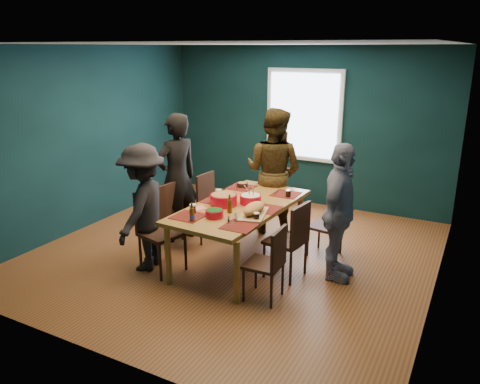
% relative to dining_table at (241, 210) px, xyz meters
% --- Properties ---
extents(room, '(5.01, 5.01, 2.71)m').
position_rel_dining_table_xyz_m(room, '(-0.19, 0.47, 0.67)').
color(room, '#9A572C').
rests_on(room, ground).
extents(dining_table, '(1.13, 2.09, 0.77)m').
position_rel_dining_table_xyz_m(dining_table, '(0.00, 0.00, 0.00)').
color(dining_table, '#A36D30').
rests_on(dining_table, floor).
extents(chair_left_far, '(0.44, 0.44, 0.90)m').
position_rel_dining_table_xyz_m(chair_left_far, '(-0.84, 0.66, -0.18)').
color(chair_left_far, '#331A11').
rests_on(chair_left_far, floor).
extents(chair_left_mid, '(0.45, 0.45, 0.90)m').
position_rel_dining_table_xyz_m(chair_left_mid, '(-1.01, 0.06, -0.18)').
color(chair_left_mid, '#331A11').
rests_on(chair_left_mid, floor).
extents(chair_left_near, '(0.56, 0.56, 1.01)m').
position_rel_dining_table_xyz_m(chair_left_near, '(-0.82, -0.65, -0.11)').
color(chair_left_near, '#331A11').
rests_on(chair_left_near, floor).
extents(chair_right_far, '(0.43, 0.43, 0.84)m').
position_rel_dining_table_xyz_m(chair_right_far, '(0.98, 0.68, -0.21)').
color(chair_right_far, '#331A11').
rests_on(chair_right_far, floor).
extents(chair_right_mid, '(0.47, 0.47, 0.94)m').
position_rel_dining_table_xyz_m(chair_right_mid, '(0.75, -0.11, -0.16)').
color(chair_right_mid, '#331A11').
rests_on(chair_right_mid, floor).
extents(chair_right_near, '(0.39, 0.39, 0.84)m').
position_rel_dining_table_xyz_m(chair_right_near, '(0.74, -0.71, -0.21)').
color(chair_right_near, '#331A11').
rests_on(chair_right_near, floor).
extents(person_far_left, '(0.64, 0.77, 1.82)m').
position_rel_dining_table_xyz_m(person_far_left, '(-1.15, 0.26, 0.21)').
color(person_far_left, black).
rests_on(person_far_left, floor).
extents(person_back, '(0.93, 0.75, 1.85)m').
position_rel_dining_table_xyz_m(person_back, '(-0.07, 1.17, 0.22)').
color(person_back, black).
rests_on(person_back, floor).
extents(person_right, '(0.47, 0.99, 1.65)m').
position_rel_dining_table_xyz_m(person_right, '(1.21, 0.15, 0.12)').
color(person_right, silver).
rests_on(person_right, floor).
extents(person_near_left, '(0.78, 1.12, 1.58)m').
position_rel_dining_table_xyz_m(person_near_left, '(-0.97, -0.70, 0.09)').
color(person_near_left, black).
rests_on(person_near_left, floor).
extents(bowl_salad, '(0.34, 0.34, 0.14)m').
position_rel_dining_table_xyz_m(bowl_salad, '(-0.18, -0.11, 0.15)').
color(bowl_salad, red).
rests_on(bowl_salad, dining_table).
extents(bowl_dumpling, '(0.27, 0.27, 0.25)m').
position_rel_dining_table_xyz_m(bowl_dumpling, '(0.09, 0.10, 0.13)').
color(bowl_dumpling, red).
rests_on(bowl_dumpling, dining_table).
extents(bowl_herbs, '(0.21, 0.21, 0.09)m').
position_rel_dining_table_xyz_m(bowl_herbs, '(-0.06, -0.54, 0.12)').
color(bowl_herbs, red).
rests_on(bowl_herbs, dining_table).
extents(cutting_board, '(0.39, 0.68, 0.15)m').
position_rel_dining_table_xyz_m(cutting_board, '(0.31, -0.26, 0.14)').
color(cutting_board, tan).
rests_on(cutting_board, dining_table).
extents(small_bowl, '(0.16, 0.16, 0.07)m').
position_rel_dining_table_xyz_m(small_bowl, '(-0.34, 0.69, 0.11)').
color(small_bowl, black).
rests_on(small_bowl, dining_table).
extents(beer_bottle_a, '(0.06, 0.06, 0.22)m').
position_rel_dining_table_xyz_m(beer_bottle_a, '(-0.21, -0.77, 0.15)').
color(beer_bottle_a, '#4C2E0D').
rests_on(beer_bottle_a, dining_table).
extents(beer_bottle_b, '(0.06, 0.06, 0.23)m').
position_rel_dining_table_xyz_m(beer_bottle_b, '(0.02, -0.32, 0.16)').
color(beer_bottle_b, '#4C2E0D').
rests_on(beer_bottle_b, dining_table).
extents(cola_glass_a, '(0.08, 0.08, 0.11)m').
position_rel_dining_table_xyz_m(cola_glass_a, '(-0.36, -0.54, 0.13)').
color(cola_glass_a, black).
rests_on(cola_glass_a, dining_table).
extents(cola_glass_b, '(0.07, 0.07, 0.09)m').
position_rel_dining_table_xyz_m(cola_glass_b, '(0.42, -0.41, 0.12)').
color(cola_glass_b, black).
rests_on(cola_glass_b, dining_table).
extents(cola_glass_c, '(0.07, 0.07, 0.10)m').
position_rel_dining_table_xyz_m(cola_glass_c, '(0.41, 0.57, 0.13)').
color(cola_glass_c, black).
rests_on(cola_glass_c, dining_table).
extents(cola_glass_d, '(0.08, 0.08, 0.12)m').
position_rel_dining_table_xyz_m(cola_glass_d, '(-0.37, 0.10, 0.14)').
color(cola_glass_d, black).
rests_on(cola_glass_d, dining_table).
extents(napkin_a, '(0.17, 0.17, 0.00)m').
position_rel_dining_table_xyz_m(napkin_a, '(0.41, 0.00, 0.07)').
color(napkin_a, '#F5676D').
rests_on(napkin_a, dining_table).
extents(napkin_b, '(0.20, 0.20, 0.00)m').
position_rel_dining_table_xyz_m(napkin_b, '(-0.39, -0.36, 0.07)').
color(napkin_b, '#F5676D').
rests_on(napkin_b, dining_table).
extents(napkin_c, '(0.17, 0.17, 0.00)m').
position_rel_dining_table_xyz_m(napkin_c, '(0.39, -0.71, 0.07)').
color(napkin_c, '#F5676D').
rests_on(napkin_c, dining_table).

